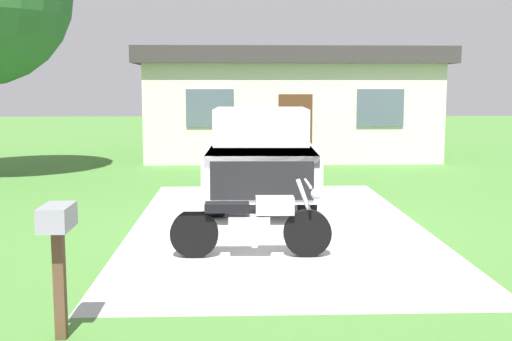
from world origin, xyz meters
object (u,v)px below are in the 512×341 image
(pickup_truck, at_px, (261,153))
(mailbox, at_px, (58,236))
(neighbor_house, at_px, (288,103))
(motorcycle, at_px, (252,223))

(pickup_truck, height_order, mailbox, pickup_truck)
(pickup_truck, height_order, neighbor_house, neighbor_house)
(pickup_truck, bearing_deg, motorcycle, -93.86)
(motorcycle, height_order, pickup_truck, pickup_truck)
(mailbox, xyz_separation_m, neighbor_house, (3.45, 15.69, 0.81))
(pickup_truck, bearing_deg, mailbox, -106.28)
(pickup_truck, xyz_separation_m, neighbor_house, (1.28, 8.25, 0.84))
(motorcycle, relative_size, mailbox, 1.75)
(motorcycle, height_order, mailbox, mailbox)
(motorcycle, distance_m, mailbox, 3.41)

